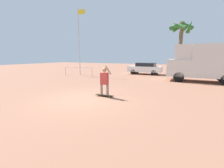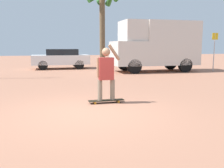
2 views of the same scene
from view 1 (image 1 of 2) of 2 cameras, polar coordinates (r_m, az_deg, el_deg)
The scene contains 8 objects.
ground_plane at distance 8.17m, azimuth -10.69°, elevation -5.73°, with size 80.00×80.00×0.00m, color #A36B51.
skateboard at distance 8.55m, azimuth -2.86°, elevation -4.34°, with size 1.08×0.24×0.09m.
person_skateboarder at distance 8.36m, azimuth -2.92°, elevation 1.70°, with size 0.72×0.25×1.67m.
camper_van at distance 15.66m, azimuth 31.56°, elevation 7.23°, with size 5.68×2.28×3.30m.
parked_car_white at distance 19.84m, azimuth 12.51°, elevation 5.95°, with size 4.17×1.94×1.47m.
palm_tree_near_van at distance 22.32m, azimuth 24.81°, elevation 17.47°, with size 3.01×3.07×6.77m.
flagpole at distance 19.10m, azimuth -12.33°, elevation 16.69°, with size 1.06×0.12×7.83m.
plaza_railing_segment at distance 17.68m, azimuth -12.82°, elevation 5.75°, with size 3.86×0.05×1.08m.
Camera 1 is at (4.74, -6.27, 2.24)m, focal length 24.00 mm.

